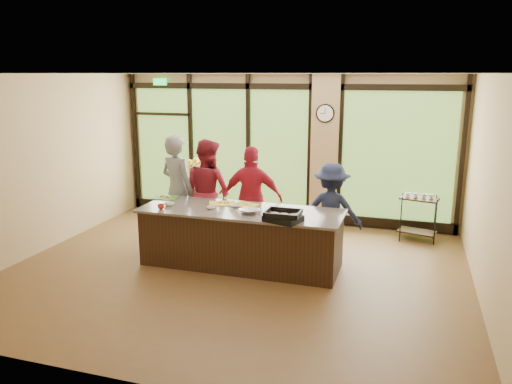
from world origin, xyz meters
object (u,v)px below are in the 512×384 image
Objects in this scene: cook_right at (331,211)px; roasting_pan at (283,218)px; cook_left at (177,190)px; flower_stand at (197,197)px; bar_cart at (418,212)px; island_base at (241,239)px.

cook_right is 3.20× the size of roasting_pan.
cook_left reaches higher than roasting_pan.
bar_cart is (4.53, -0.34, 0.13)m from flower_stand.
bar_cart is at bearing 38.14° from island_base.
cook_right is (1.29, 0.81, 0.35)m from island_base.
cook_left is 2.43× the size of flower_stand.
bar_cart reaches higher than flower_stand.
bar_cart is at bearing -139.50° from cook_left.
bar_cart is at bearing 70.39° from roasting_pan.
roasting_pan is at bearing -27.93° from island_base.
cook_right is 1.78× the size of bar_cart.
cook_right is 3.56m from flower_stand.
cook_left is at bearing -89.30° from flower_stand.
roasting_pan is (2.24, -1.15, -0.02)m from cook_left.
island_base is 3.42m from bar_cart.
cook_right is (2.74, 0.08, -0.19)m from cook_left.
cook_right is at bearing -39.73° from flower_stand.
island_base is 1.58× the size of cook_left.
roasting_pan is at bearing 66.49° from cook_right.
cook_left is (-1.45, 0.73, 0.54)m from island_base.
cook_left is 1.86m from flower_stand.
cook_left reaches higher than island_base.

